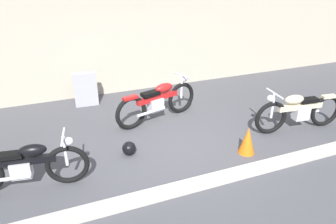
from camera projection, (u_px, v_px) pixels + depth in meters
name	position (u px, v px, depth m)	size (l,w,h in m)	color
ground_plane	(179.00, 143.00, 6.54)	(40.00, 40.00, 0.00)	#47474C
building_wall	(131.00, 30.00, 8.71)	(18.00, 0.30, 3.48)	#B2A893
curb_strip	(212.00, 180.00, 5.32)	(18.00, 0.24, 0.12)	#B7B2A8
stone_marker	(86.00, 89.00, 8.12)	(0.59, 0.20, 0.89)	#9E9EA3
helmet	(129.00, 148.00, 6.09)	(0.27, 0.27, 0.27)	black
traffic_cone	(247.00, 141.00, 6.09)	(0.32, 0.32, 0.55)	orange
motorcycle_cream	(299.00, 111.00, 6.88)	(2.15, 0.60, 0.97)	black
motorcycle_black	(25.00, 166.00, 5.03)	(2.04, 0.58, 0.92)	black
motorcycle_red	(158.00, 101.00, 7.32)	(2.17, 0.85, 1.00)	black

